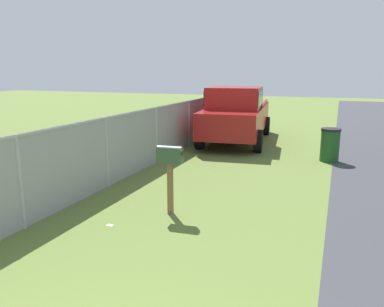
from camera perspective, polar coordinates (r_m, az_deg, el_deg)
The scene contains 5 objects.
mailbox at distance 7.08m, azimuth -3.32°, elevation -0.97°, with size 0.24×0.49×1.32m.
pickup_truck at distance 14.50m, azimuth 6.62°, elevation 6.04°, with size 5.79×2.73×2.09m.
trash_bin at distance 12.08m, azimuth 19.94°, elevation 1.22°, with size 0.57×0.57×1.00m.
fence_section at distance 12.33m, azimuth -2.69°, elevation 4.01°, with size 18.13×0.07×1.65m.
litter_wrapper_far_scatter at distance 6.98m, azimuth -12.19°, elevation -10.43°, with size 0.12×0.08×0.01m, color silver.
Camera 1 is at (-1.02, -1.55, 2.67)m, focal length 35.66 mm.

